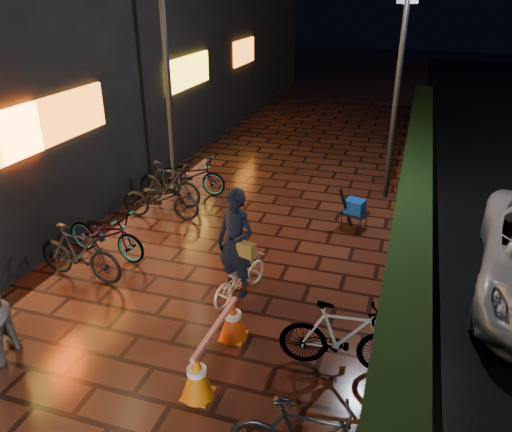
% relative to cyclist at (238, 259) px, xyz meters
% --- Properties ---
extents(ground, '(80.00, 80.00, 0.00)m').
position_rel_cyclist_xyz_m(ground, '(-0.56, -2.03, -0.75)').
color(ground, '#381911').
rests_on(ground, ground).
extents(hedge, '(0.70, 20.00, 1.00)m').
position_rel_cyclist_xyz_m(hedge, '(2.74, 5.97, -0.25)').
color(hedge, black).
rests_on(hedge, ground).
extents(lamp_post_hedge, '(0.47, 0.13, 4.88)m').
position_rel_cyclist_xyz_m(lamp_post_hedge, '(2.05, 5.41, 1.93)').
color(lamp_post_hedge, black).
rests_on(lamp_post_hedge, ground).
extents(lamp_post_sf, '(0.54, 0.16, 5.64)m').
position_rel_cyclist_xyz_m(lamp_post_sf, '(-3.26, 4.20, 2.35)').
color(lamp_post_sf, black).
rests_on(lamp_post_sf, ground).
extents(cyclist, '(0.89, 1.50, 2.03)m').
position_rel_cyclist_xyz_m(cyclist, '(0.00, 0.00, 0.00)').
color(cyclist, silver).
rests_on(cyclist, ground).
extents(traffic_barrier, '(0.46, 1.70, 0.69)m').
position_rel_cyclist_xyz_m(traffic_barrier, '(0.28, -1.68, -0.41)').
color(traffic_barrier, '#D5620B').
rests_on(traffic_barrier, ground).
extents(cart_assembly, '(0.68, 0.57, 1.02)m').
position_rel_cyclist_xyz_m(cart_assembly, '(1.53, 3.25, -0.23)').
color(cart_assembly, black).
rests_on(cart_assembly, ground).
extents(parked_bikes_storefront, '(2.08, 5.08, 1.06)m').
position_rel_cyclist_xyz_m(parked_bikes_storefront, '(-2.89, 2.10, -0.26)').
color(parked_bikes_storefront, black).
rests_on(parked_bikes_storefront, ground).
extents(parked_bikes_hedge, '(1.89, 2.48, 1.06)m').
position_rel_cyclist_xyz_m(parked_bikes_hedge, '(1.93, -2.13, -0.22)').
color(parked_bikes_hedge, black).
rests_on(parked_bikes_hedge, ground).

